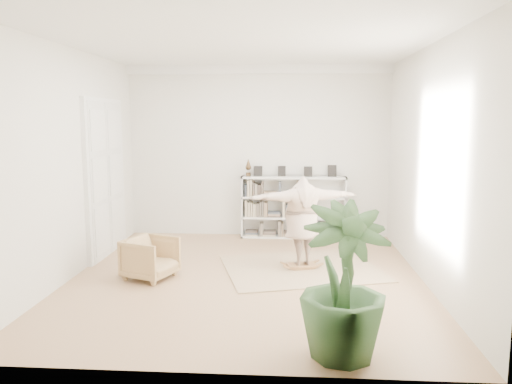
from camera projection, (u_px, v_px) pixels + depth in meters
floor at (246, 278)px, 7.88m from camera, size 6.00×6.00×0.00m
room_shell at (258, 69)px, 10.27m from camera, size 6.00×6.00×6.00m
doors at (106, 179)px, 9.14m from camera, size 0.09×1.78×2.92m
bookshelf at (293, 208)px, 10.52m from camera, size 2.20×0.35×1.64m
armchair at (150, 258)px, 7.84m from camera, size 0.92×0.91×0.65m
rug at (301, 268)px, 8.36m from camera, size 2.95×2.60×0.02m
rocker_board at (302, 265)px, 8.35m from camera, size 0.53×0.40×0.10m
person at (302, 218)px, 8.24m from camera, size 1.90×0.97×1.49m
houseplant at (343, 282)px, 5.16m from camera, size 1.13×1.13×1.64m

